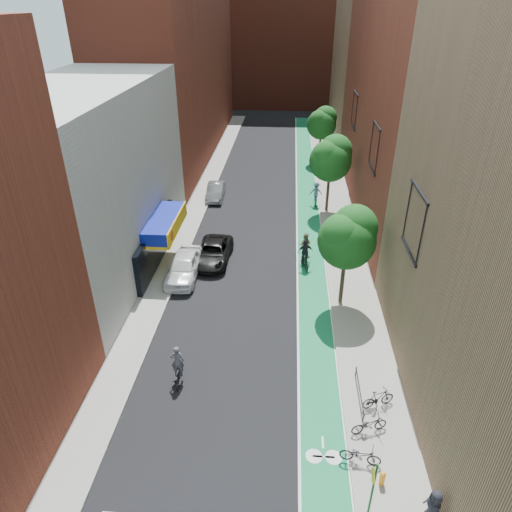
% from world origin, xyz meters
% --- Properties ---
extents(ground, '(160.00, 160.00, 0.00)m').
position_xyz_m(ground, '(0.00, 0.00, 0.00)').
color(ground, black).
rests_on(ground, ground).
extents(bike_lane, '(2.00, 68.00, 0.01)m').
position_xyz_m(bike_lane, '(4.00, 26.00, 0.01)').
color(bike_lane, '#136E4C').
rests_on(bike_lane, ground).
extents(sidewalk_left, '(2.00, 68.00, 0.15)m').
position_xyz_m(sidewalk_left, '(-6.00, 26.00, 0.07)').
color(sidewalk_left, gray).
rests_on(sidewalk_left, ground).
extents(sidewalk_right, '(3.00, 68.00, 0.15)m').
position_xyz_m(sidewalk_right, '(6.50, 26.00, 0.07)').
color(sidewalk_right, gray).
rests_on(sidewalk_right, ground).
extents(building_left_white, '(8.00, 20.00, 12.00)m').
position_xyz_m(building_left_white, '(-11.00, 14.00, 6.00)').
color(building_left_white, silver).
rests_on(building_left_white, ground).
extents(building_left_far_red, '(8.00, 36.00, 22.00)m').
position_xyz_m(building_left_far_red, '(-11.00, 42.00, 11.00)').
color(building_left_far_red, maroon).
rests_on(building_left_far_red, ground).
extents(building_right_mid_red, '(8.00, 28.00, 22.00)m').
position_xyz_m(building_right_mid_red, '(12.00, 26.00, 11.00)').
color(building_right_mid_red, maroon).
rests_on(building_right_mid_red, ground).
extents(building_right_far_tan, '(8.00, 20.00, 18.00)m').
position_xyz_m(building_right_far_tan, '(12.00, 50.00, 9.00)').
color(building_right_far_tan, '#8C6B4C').
rests_on(building_right_far_tan, ground).
extents(building_far_closure, '(30.00, 14.00, 20.00)m').
position_xyz_m(building_far_closure, '(0.00, 72.00, 10.00)').
color(building_far_closure, maroon).
rests_on(building_far_closure, ground).
extents(tree_near, '(3.40, 3.36, 6.42)m').
position_xyz_m(tree_near, '(5.65, 10.02, 4.66)').
color(tree_near, '#332619').
rests_on(tree_near, ground).
extents(tree_mid, '(3.55, 3.53, 6.74)m').
position_xyz_m(tree_mid, '(5.65, 24.02, 4.89)').
color(tree_mid, '#332619').
rests_on(tree_mid, ground).
extents(tree_far, '(3.30, 3.25, 6.21)m').
position_xyz_m(tree_far, '(5.65, 38.02, 4.50)').
color(tree_far, '#332619').
rests_on(tree_far, ground).
extents(sign_pole, '(0.13, 0.71, 3.00)m').
position_xyz_m(sign_pole, '(5.38, -3.50, 1.84)').
color(sign_pole, '#194C26').
rests_on(sign_pole, sidewalk_right).
extents(parked_car_white, '(2.05, 4.92, 1.67)m').
position_xyz_m(parked_car_white, '(-4.60, 12.33, 0.83)').
color(parked_car_white, white).
rests_on(parked_car_white, ground).
extents(parked_car_black, '(2.48, 5.04, 1.38)m').
position_xyz_m(parked_car_black, '(-3.00, 14.63, 0.69)').
color(parked_car_black, black).
rests_on(parked_car_black, ground).
extents(parked_car_silver, '(1.60, 4.24, 1.38)m').
position_xyz_m(parked_car_silver, '(-4.60, 26.31, 0.69)').
color(parked_car_silver, gray).
rests_on(parked_car_silver, ground).
extents(cyclist_lead, '(0.73, 1.68, 2.09)m').
position_xyz_m(cyclist_lead, '(-2.88, 2.80, 0.72)').
color(cyclist_lead, black).
rests_on(cyclist_lead, ground).
extents(cyclist_lane_near, '(1.04, 1.83, 2.19)m').
position_xyz_m(cyclist_lane_near, '(3.49, 15.08, 0.94)').
color(cyclist_lane_near, black).
rests_on(cyclist_lane_near, ground).
extents(cyclist_lane_mid, '(1.10, 1.89, 2.12)m').
position_xyz_m(cyclist_lane_mid, '(3.49, 14.18, 0.80)').
color(cyclist_lane_mid, black).
rests_on(cyclist_lane_mid, ground).
extents(cyclist_lane_far, '(1.17, 1.49, 2.11)m').
position_xyz_m(cyclist_lane_far, '(4.70, 25.46, 1.00)').
color(cyclist_lane_far, black).
rests_on(cyclist_lane_far, ground).
extents(parked_bike_near, '(1.73, 0.84, 0.87)m').
position_xyz_m(parked_bike_near, '(5.40, -1.24, 0.59)').
color(parked_bike_near, black).
rests_on(parked_bike_near, sidewalk_right).
extents(parked_bike_mid, '(1.66, 1.02, 0.96)m').
position_xyz_m(parked_bike_mid, '(6.56, 1.75, 0.63)').
color(parked_bike_mid, black).
rests_on(parked_bike_mid, sidewalk_right).
extents(parked_bike_far, '(1.74, 1.07, 0.86)m').
position_xyz_m(parked_bike_far, '(5.96, 0.30, 0.58)').
color(parked_bike_far, black).
rests_on(parked_bike_far, sidewalk_right).
extents(pedestrian, '(0.71, 0.91, 1.63)m').
position_xyz_m(pedestrian, '(7.60, -3.47, 0.97)').
color(pedestrian, black).
rests_on(pedestrian, sidewalk_right).
extents(fire_hydrant, '(0.23, 0.23, 0.66)m').
position_xyz_m(fire_hydrant, '(6.13, -2.13, 0.50)').
color(fire_hydrant, orange).
rests_on(fire_hydrant, sidewalk_right).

